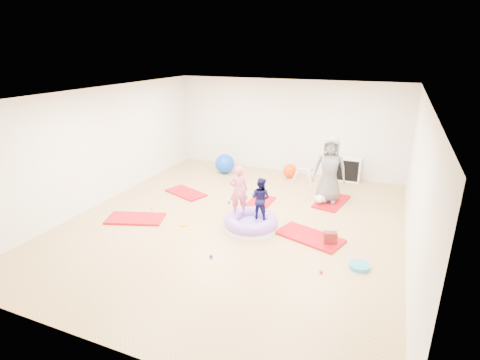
% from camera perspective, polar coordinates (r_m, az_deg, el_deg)
% --- Properties ---
extents(room, '(7.01, 8.01, 2.81)m').
position_cam_1_polar(room, '(7.84, -0.84, 2.77)').
color(room, '#A68151').
rests_on(room, ground).
extents(gym_mat_front_left, '(1.38, 0.99, 0.05)m').
position_cam_1_polar(gym_mat_front_left, '(8.79, -15.66, -5.68)').
color(gym_mat_front_left, red).
rests_on(gym_mat_front_left, ground).
extents(gym_mat_mid_left, '(1.25, 0.92, 0.05)m').
position_cam_1_polar(gym_mat_mid_left, '(10.03, -8.25, -1.94)').
color(gym_mat_mid_left, red).
rests_on(gym_mat_mid_left, ground).
extents(gym_mat_center_back, '(0.59, 1.11, 0.05)m').
position_cam_1_polar(gym_mat_center_back, '(9.27, 2.82, -3.60)').
color(gym_mat_center_back, red).
rests_on(gym_mat_center_back, ground).
extents(gym_mat_right, '(1.45, 1.03, 0.05)m').
position_cam_1_polar(gym_mat_right, '(7.82, 10.58, -8.50)').
color(gym_mat_right, red).
rests_on(gym_mat_right, ground).
extents(gym_mat_rear_right, '(0.80, 1.28, 0.05)m').
position_cam_1_polar(gym_mat_rear_right, '(9.64, 13.78, -3.22)').
color(gym_mat_rear_right, red).
rests_on(gym_mat_rear_right, ground).
extents(inflatable_cushion, '(1.16, 1.16, 0.36)m').
position_cam_1_polar(inflatable_cushion, '(8.00, 1.67, -6.58)').
color(inflatable_cushion, white).
rests_on(inflatable_cushion, ground).
extents(child_pink, '(0.47, 0.43, 1.09)m').
position_cam_1_polar(child_pink, '(7.84, -0.20, -1.27)').
color(child_pink, '#C85267').
rests_on(child_pink, inflatable_cushion).
extents(child_navy, '(0.48, 0.40, 0.89)m').
position_cam_1_polar(child_navy, '(7.70, 3.14, -2.46)').
color(child_navy, black).
rests_on(child_navy, inflatable_cushion).
extents(adult_caregiver, '(0.84, 0.58, 1.63)m').
position_cam_1_polar(adult_caregiver, '(9.34, 13.49, 1.57)').
color(adult_caregiver, '#565656').
rests_on(adult_caregiver, gym_mat_rear_right).
extents(infant, '(0.34, 0.35, 0.20)m').
position_cam_1_polar(infant, '(9.40, 12.15, -2.84)').
color(infant, '#A1C7E8').
rests_on(infant, gym_mat_rear_right).
extents(ball_pit_balls, '(4.35, 2.56, 0.07)m').
position_cam_1_polar(ball_pit_balls, '(8.15, 0.18, -6.87)').
color(ball_pit_balls, orange).
rests_on(ball_pit_balls, ground).
extents(exercise_ball_blue, '(0.60, 0.60, 0.60)m').
position_cam_1_polar(exercise_ball_blue, '(11.49, -2.33, 2.50)').
color(exercise_ball_blue, '#083DC5').
rests_on(exercise_ball_blue, ground).
extents(exercise_ball_orange, '(0.41, 0.41, 0.41)m').
position_cam_1_polar(exercise_ball_orange, '(11.20, 7.62, 1.40)').
color(exercise_ball_orange, '#E53900').
rests_on(exercise_ball_orange, ground).
extents(infant_play_gym, '(0.61, 0.58, 0.47)m').
position_cam_1_polar(infant_play_gym, '(10.65, 9.67, 0.93)').
color(infant_play_gym, white).
rests_on(infant_play_gym, ground).
extents(cube_shelf, '(0.69, 0.34, 0.69)m').
position_cam_1_polar(cube_shelf, '(11.23, 16.16, 1.58)').
color(cube_shelf, white).
rests_on(cube_shelf, ground).
extents(balance_disc, '(0.36, 0.36, 0.08)m').
position_cam_1_polar(balance_disc, '(7.05, 17.70, -12.41)').
color(balance_disc, teal).
rests_on(balance_disc, ground).
extents(backpack, '(0.28, 0.22, 0.28)m').
position_cam_1_polar(backpack, '(7.59, 13.59, -8.69)').
color(backpack, '#9A0907').
rests_on(backpack, ground).
extents(yellow_toy, '(0.19, 0.19, 0.03)m').
position_cam_1_polar(yellow_toy, '(8.31, -8.65, -6.72)').
color(yellow_toy, orange).
rests_on(yellow_toy, ground).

